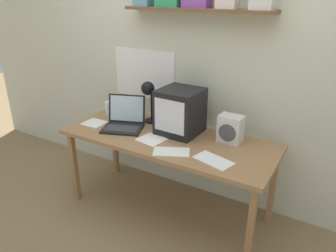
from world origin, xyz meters
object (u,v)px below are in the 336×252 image
laptop (124,120)px  loose_paper_near_monitor (171,152)px  juice_glass (109,109)px  printed_handout (213,160)px  open_notebook (94,123)px  crt_monitor (180,111)px  desk_lamp (148,93)px  space_heater (230,129)px  loose_paper_near_laptop (151,139)px  corner_desk (168,143)px

laptop → loose_paper_near_monitor: (0.60, -0.21, -0.06)m
juice_glass → printed_handout: 1.26m
laptop → open_notebook: bearing=174.5°
crt_monitor → printed_handout: (0.45, -0.31, -0.19)m
crt_monitor → laptop: bearing=-161.0°
desk_lamp → printed_handout: desk_lamp is taller
crt_monitor → desk_lamp: desk_lamp is taller
juice_glass → loose_paper_near_monitor: juice_glass is taller
laptop → open_notebook: laptop is taller
desk_lamp → open_notebook: bearing=-160.7°
desk_lamp → loose_paper_near_monitor: size_ratio=1.27×
space_heater → loose_paper_near_monitor: space_heater is taller
open_notebook → printed_handout: size_ratio=0.62×
loose_paper_near_monitor → loose_paper_near_laptop: 0.27m
printed_handout → loose_paper_near_laptop: 0.58m
crt_monitor → laptop: 0.51m
crt_monitor → juice_glass: 0.79m
loose_paper_near_laptop → printed_handout: bearing=-6.5°
space_heater → loose_paper_near_laptop: size_ratio=0.94×
desk_lamp → loose_paper_near_laptop: size_ratio=1.70×
corner_desk → desk_lamp: size_ratio=4.50×
loose_paper_near_monitor → loose_paper_near_laptop: same height
desk_lamp → loose_paper_near_laptop: desk_lamp is taller
corner_desk → crt_monitor: bearing=76.2°
space_heater → loose_paper_near_monitor: size_ratio=0.70×
juice_glass → space_heater: 1.21m
corner_desk → laptop: bearing=-179.4°
printed_handout → corner_desk: bearing=160.1°
desk_lamp → crt_monitor: bearing=-14.0°
corner_desk → loose_paper_near_monitor: (0.16, -0.21, 0.06)m
printed_handout → loose_paper_near_monitor: 0.33m
laptop → space_heater: size_ratio=1.91×
juice_glass → loose_paper_near_monitor: bearing=-21.4°
juice_glass → open_notebook: (0.01, -0.22, -0.06)m
crt_monitor → juice_glass: (-0.78, -0.00, -0.13)m
space_heater → printed_handout: size_ratio=0.71×
crt_monitor → juice_glass: bearing=-177.7°
corner_desk → printed_handout: size_ratio=5.73×
corner_desk → juice_glass: (-0.74, 0.14, 0.12)m
corner_desk → printed_handout: printed_handout is taller
space_heater → open_notebook: size_ratio=1.14×
laptop → juice_glass: bearing=134.0°
loose_paper_near_monitor → open_notebook: bearing=171.6°
corner_desk → loose_paper_near_laptop: size_ratio=7.65×
desk_lamp → open_notebook: (-0.44, -0.24, -0.29)m
corner_desk → laptop: size_ratio=4.25×
corner_desk → juice_glass: bearing=169.5°
juice_glass → loose_paper_near_laptop: 0.70m
laptop → space_heater: bearing=-8.7°
crt_monitor → laptop: crt_monitor is taller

